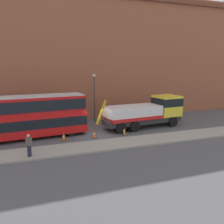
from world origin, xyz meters
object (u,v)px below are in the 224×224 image
double_decker_bus (27,115)px  traffic_cone_near_truck (124,131)px  recovery_tow_truck (147,112)px  traffic_cone_near_bus (64,137)px  pedestrian_onlooker (29,146)px  traffic_cone_midway (94,134)px  street_lamp (94,94)px

double_decker_bus → traffic_cone_near_truck: size_ratio=15.54×
recovery_tow_truck → double_decker_bus: bearing=174.9°
traffic_cone_near_bus → traffic_cone_near_truck: size_ratio=1.00×
traffic_cone_near_bus → recovery_tow_truck: bearing=10.8°
recovery_tow_truck → pedestrian_onlooker: 13.70m
traffic_cone_midway → street_lamp: bearing=73.9°
double_decker_bus → street_lamp: (7.83, 4.65, 1.24)m
recovery_tow_truck → traffic_cone_near_truck: recovery_tow_truck is taller
traffic_cone_midway → recovery_tow_truck: bearing=16.9°
double_decker_bus → traffic_cone_near_bus: 3.99m
traffic_cone_midway → street_lamp: (1.92, 6.63, 3.13)m
recovery_tow_truck → traffic_cone_near_bus: size_ratio=14.21×
double_decker_bus → traffic_cone_near_bus: (3.04, -1.78, -1.89)m
double_decker_bus → street_lamp: size_ratio=1.92×
recovery_tow_truck → street_lamp: (-4.73, 4.61, 1.71)m
recovery_tow_truck → pedestrian_onlooker: bearing=-162.2°
pedestrian_onlooker → recovery_tow_truck: bearing=-16.0°
traffic_cone_near_truck → recovery_tow_truck: bearing=29.6°
double_decker_bus → traffic_cone_near_truck: bearing=-17.6°
traffic_cone_near_truck → traffic_cone_near_bus: bearing=178.1°
double_decker_bus → traffic_cone_midway: (5.91, -1.98, -1.89)m
recovery_tow_truck → traffic_cone_midway: 7.09m
traffic_cone_midway → street_lamp: 7.58m
traffic_cone_near_bus → traffic_cone_near_truck: 5.98m
pedestrian_onlooker → traffic_cone_near_bus: size_ratio=2.38×
double_decker_bus → traffic_cone_midway: 6.52m
double_decker_bus → recovery_tow_truck: bearing=-5.1°
double_decker_bus → traffic_cone_midway: size_ratio=15.54×
recovery_tow_truck → traffic_cone_near_truck: (-3.55, -2.02, -1.42)m
traffic_cone_near_truck → pedestrian_onlooker: bearing=-159.7°
traffic_cone_midway → traffic_cone_near_bus: bearing=176.0°
recovery_tow_truck → traffic_cone_midway: bearing=-168.4°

